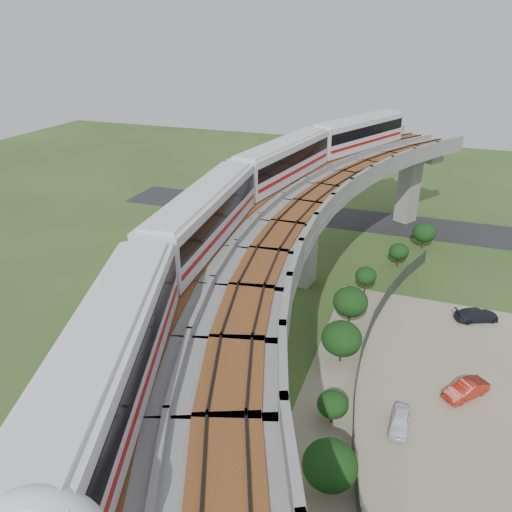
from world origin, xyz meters
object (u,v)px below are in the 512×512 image
object	(u,v)px
metro_train	(272,189)
car_white	(400,421)
car_red	(466,390)
car_dark	(477,315)

from	to	relation	value
metro_train	car_white	bearing A→B (deg)	-35.80
car_white	car_red	distance (m)	6.08
car_white	car_dark	world-z (taller)	car_dark
car_white	car_red	size ratio (longest dim) A/B	0.88
metro_train	car_dark	distance (m)	21.56
car_red	car_dark	size ratio (longest dim) A/B	0.93
metro_train	car_dark	size ratio (longest dim) A/B	16.29
car_white	car_red	world-z (taller)	car_red
car_white	car_red	bearing A→B (deg)	50.23
metro_train	car_red	bearing A→B (deg)	-13.59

